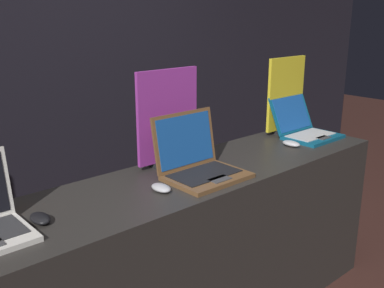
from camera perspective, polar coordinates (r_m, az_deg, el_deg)
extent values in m
cube|color=black|center=(3.34, -18.14, 11.83)|extent=(8.00, 0.05, 2.80)
cube|color=#282623|center=(2.35, -0.03, -13.87)|extent=(2.38, 0.55, 0.87)
ellipsoid|color=black|center=(1.77, -18.73, -8.94)|extent=(0.07, 0.11, 0.03)
cube|color=brown|center=(2.10, 1.96, -4.19)|extent=(0.37, 0.27, 0.02)
cube|color=black|center=(2.11, 1.58, -3.74)|extent=(0.32, 0.19, 0.00)
cube|color=#3F3F42|center=(2.04, 3.55, -4.47)|extent=(0.10, 0.06, 0.00)
cube|color=brown|center=(2.17, -0.93, 0.51)|extent=(0.37, 0.06, 0.27)
cube|color=#194C99|center=(2.16, -0.81, 0.50)|extent=(0.33, 0.05, 0.24)
ellipsoid|color=#B2B2B7|center=(1.96, -3.95, -5.57)|extent=(0.07, 0.11, 0.03)
cube|color=black|center=(2.30, -3.00, -2.24)|extent=(0.20, 0.07, 0.02)
cube|color=purple|center=(2.24, -3.09, 3.64)|extent=(0.37, 0.02, 0.46)
cube|color=#0F5170|center=(2.85, 15.11, 0.85)|extent=(0.34, 0.24, 0.02)
cube|color=#B7B7B7|center=(2.86, 14.82, 1.15)|extent=(0.30, 0.17, 0.00)
cube|color=#3F3F42|center=(2.81, 16.36, 0.78)|extent=(0.10, 0.05, 0.00)
cube|color=#0F5170|center=(2.92, 12.47, 3.83)|extent=(0.34, 0.11, 0.23)
cube|color=#194C99|center=(2.91, 12.57, 3.86)|extent=(0.31, 0.09, 0.20)
ellipsoid|color=#B2B2B7|center=(2.66, 12.49, 0.06)|extent=(0.07, 0.11, 0.03)
cube|color=black|center=(2.97, 11.56, 1.76)|extent=(0.19, 0.07, 0.02)
cube|color=gold|center=(2.92, 11.83, 6.31)|extent=(0.34, 0.02, 0.46)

